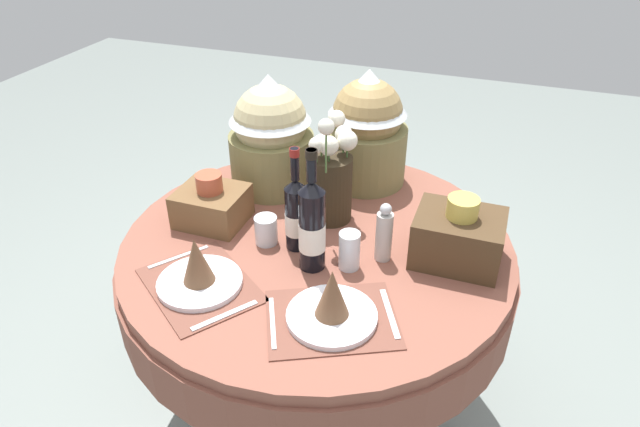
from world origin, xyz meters
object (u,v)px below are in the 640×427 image
at_px(tumbler_mid, 266,230).
at_px(gift_tub_back_left, 271,130).
at_px(dining_table, 317,274).
at_px(gift_tub_back_centre, 367,124).
at_px(flower_vase, 331,177).
at_px(wine_bottle_centre, 312,225).
at_px(tumbler_near_right, 349,250).
at_px(woven_basket_side_right, 458,236).
at_px(woven_basket_side_left, 212,204).
at_px(pepper_mill, 384,234).
at_px(wine_bottle_left, 296,213).
at_px(place_setting_left, 198,273).
at_px(place_setting_right, 332,306).

height_order(tumbler_mid, gift_tub_back_left, gift_tub_back_left).
height_order(dining_table, gift_tub_back_centre, gift_tub_back_centre).
bearing_deg(flower_vase, dining_table, -90.13).
height_order(wine_bottle_centre, tumbler_near_right, wine_bottle_centre).
bearing_deg(dining_table, woven_basket_side_right, 6.21).
height_order(tumbler_mid, woven_basket_side_left, woven_basket_side_left).
xyz_separation_m(wine_bottle_centre, gift_tub_back_centre, (0.00, 0.56, 0.08)).
bearing_deg(woven_basket_side_right, tumbler_near_right, -153.58).
height_order(flower_vase, pepper_mill, flower_vase).
distance_m(tumbler_mid, pepper_mill, 0.37).
distance_m(wine_bottle_left, gift_tub_back_centre, 0.50).
height_order(gift_tub_back_left, woven_basket_side_left, gift_tub_back_left).
xyz_separation_m(wine_bottle_left, wine_bottle_centre, (0.08, -0.08, 0.02)).
relative_size(place_setting_left, wine_bottle_centre, 1.12).
bearing_deg(gift_tub_back_centre, tumbler_mid, -109.95).
height_order(pepper_mill, gift_tub_back_centre, gift_tub_back_centre).
bearing_deg(gift_tub_back_left, woven_basket_side_left, -106.63).
relative_size(tumbler_near_right, pepper_mill, 0.62).
relative_size(wine_bottle_left, woven_basket_side_right, 1.32).
distance_m(gift_tub_back_left, woven_basket_side_right, 0.75).
relative_size(pepper_mill, woven_basket_side_right, 0.75).
xyz_separation_m(place_setting_right, gift_tub_back_centre, (-0.13, 0.76, 0.18)).
bearing_deg(gift_tub_back_centre, place_setting_right, -80.54).
bearing_deg(tumbler_near_right, woven_basket_side_left, 170.32).
height_order(wine_bottle_left, gift_tub_back_left, gift_tub_back_left).
bearing_deg(woven_basket_side_left, place_setting_left, -67.76).
height_order(flower_vase, woven_basket_side_left, flower_vase).
xyz_separation_m(dining_table, pepper_mill, (0.22, -0.02, 0.22)).
distance_m(flower_vase, woven_basket_side_left, 0.40).
distance_m(dining_table, wine_bottle_centre, 0.31).
distance_m(pepper_mill, woven_basket_side_right, 0.22).
bearing_deg(pepper_mill, gift_tub_back_left, 148.29).
bearing_deg(gift_tub_back_left, gift_tub_back_centre, 25.63).
relative_size(flower_vase, gift_tub_back_centre, 0.94).
distance_m(gift_tub_back_centre, woven_basket_side_left, 0.61).
bearing_deg(tumbler_mid, dining_table, 24.02).
height_order(dining_table, tumbler_mid, tumbler_mid).
bearing_deg(gift_tub_back_centre, place_setting_left, -109.66).
bearing_deg(tumbler_mid, place_setting_right, -40.81).
height_order(place_setting_right, tumbler_near_right, place_setting_right).
height_order(place_setting_right, wine_bottle_centre, wine_bottle_centre).
xyz_separation_m(flower_vase, woven_basket_side_right, (0.43, -0.09, -0.07)).
relative_size(place_setting_right, tumbler_mid, 4.62).
distance_m(wine_bottle_centre, woven_basket_side_left, 0.42).
bearing_deg(woven_basket_side_right, wine_bottle_centre, -155.89).
xyz_separation_m(gift_tub_back_left, woven_basket_side_left, (-0.09, -0.29, -0.15)).
distance_m(dining_table, gift_tub_back_centre, 0.56).
relative_size(pepper_mill, gift_tub_back_centre, 0.45).
height_order(dining_table, woven_basket_side_right, woven_basket_side_right).
bearing_deg(pepper_mill, wine_bottle_left, -173.41).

